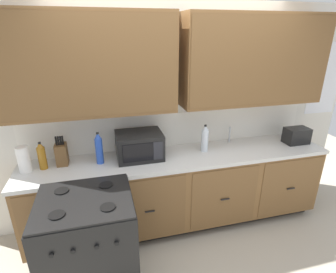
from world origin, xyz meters
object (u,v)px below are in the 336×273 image
toaster (297,136)px  bottle_blue (99,148)px  microwave (139,145)px  stove_range (90,245)px  paper_towel_roll (24,159)px  knife_block (62,154)px  bottle_amber (42,156)px  bottle_clear (205,139)px

toaster → bottle_blue: bottle_blue is taller
microwave → bottle_blue: size_ratio=1.43×
toaster → stove_range: bearing=-165.9°
stove_range → paper_towel_roll: (-0.56, 0.66, 0.57)m
stove_range → microwave: microwave is taller
paper_towel_roll → knife_block: bearing=12.4°
bottle_amber → paper_towel_roll: bearing=-171.2°
bottle_clear → bottle_amber: size_ratio=1.11×
toaster → paper_towel_roll: bearing=179.1°
toaster → knife_block: bearing=177.4°
knife_block → bottle_blue: bearing=-10.5°
stove_range → toaster: toaster is taller
toaster → knife_block: (-2.68, 0.12, 0.02)m
bottle_clear → bottle_blue: bearing=-179.7°
toaster → paper_towel_roll: (-3.01, 0.05, 0.03)m
knife_block → bottle_blue: (0.37, -0.07, 0.05)m
toaster → microwave: bearing=177.5°
microwave → toaster: (1.90, -0.08, -0.04)m
toaster → paper_towel_roll: 3.01m
knife_block → stove_range: bearing=-72.9°
paper_towel_roll → stove_range: bearing=-50.0°
microwave → bottle_clear: bearing=-1.7°
paper_towel_roll → bottle_amber: bottle_amber is taller
knife_block → paper_towel_roll: 0.34m
bottle_clear → microwave: bearing=178.3°
paper_towel_roll → bottle_clear: (1.85, 0.01, 0.02)m
microwave → paper_towel_roll: (-1.11, -0.03, -0.01)m
stove_range → bottle_clear: 1.57m
toaster → knife_block: 2.69m
microwave → bottle_amber: size_ratio=1.70×
toaster → paper_towel_roll: size_ratio=1.08×
microwave → stove_range: bearing=-128.7°
bottle_blue → stove_range: bearing=-102.0°
stove_range → bottle_clear: (1.29, 0.67, 0.59)m
bottle_blue → microwave: bearing=3.9°
toaster → bottle_clear: 1.17m
toaster → bottle_amber: size_ratio=0.99×
bottle_clear → bottle_blue: size_ratio=0.93×
stove_range → toaster: size_ratio=3.39×
bottle_clear → bottle_amber: bottle_clear is taller
microwave → paper_towel_roll: 1.12m
toaster → bottle_clear: bearing=177.1°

